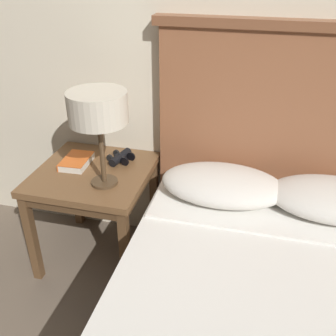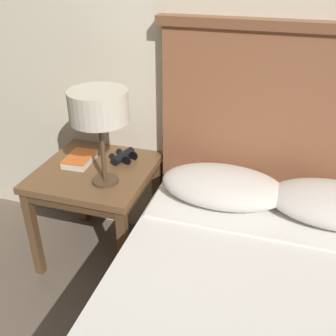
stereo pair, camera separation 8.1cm
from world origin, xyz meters
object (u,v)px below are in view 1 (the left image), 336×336
at_px(nightstand, 94,183).
at_px(binoculars_pair, 121,157).
at_px(book_on_nightstand, 76,161).
at_px(table_lamp, 98,110).

relative_size(nightstand, binoculars_pair, 3.52).
bearing_deg(binoculars_pair, book_on_nightstand, -155.71).
bearing_deg(book_on_nightstand, table_lamp, -32.72).
height_order(nightstand, binoculars_pair, binoculars_pair).
distance_m(table_lamp, binoculars_pair, 0.43).
xyz_separation_m(nightstand, binoculars_pair, (0.11, 0.14, 0.10)).
xyz_separation_m(table_lamp, book_on_nightstand, (-0.22, 0.14, -0.36)).
height_order(table_lamp, book_on_nightstand, table_lamp).
distance_m(nightstand, book_on_nightstand, 0.15).
bearing_deg(binoculars_pair, table_lamp, -89.10).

